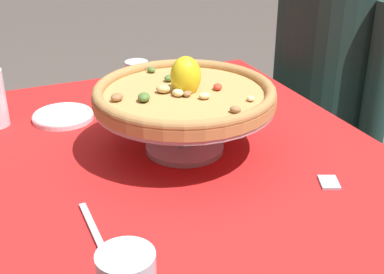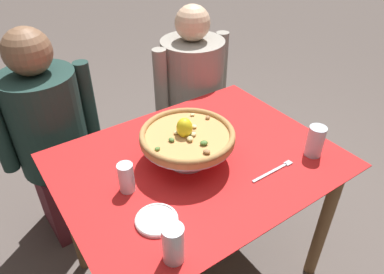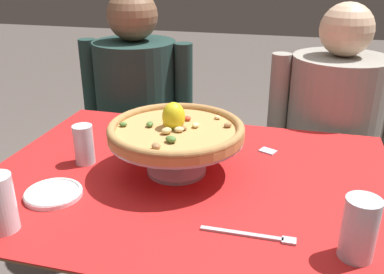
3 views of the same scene
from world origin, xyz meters
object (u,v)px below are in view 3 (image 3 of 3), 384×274
water_glass_side_left (84,147)px  pizza_stand (176,146)px  sugar_packet (268,151)px  water_glass_front_right (359,232)px  pizza (176,129)px  water_glass_front_left (0,206)px  dinner_fork (253,235)px  side_plate (53,193)px  diner_left (138,125)px  diner_right (330,150)px

water_glass_side_left → pizza_stand: bearing=2.9°
sugar_packet → water_glass_front_right: bearing=-64.7°
pizza → water_glass_front_left: pizza is taller
water_glass_side_left → sugar_packet: 0.58m
water_glass_side_left → dinner_fork: (0.54, -0.24, -0.05)m
dinner_fork → side_plate: bearing=175.4°
diner_left → diner_right: bearing=-2.4°
pizza_stand → water_glass_front_left: size_ratio=2.76×
sugar_packet → diner_left: bearing=143.2°
water_glass_front_left → diner_right: 1.31m
pizza_stand → water_glass_side_left: size_ratio=3.16×
pizza → water_glass_side_left: (-0.29, -0.01, -0.08)m
water_glass_side_left → diner_left: 0.74m
pizza_stand → diner_right: (0.48, 0.65, -0.25)m
water_glass_side_left → diner_right: diner_right is taller
pizza → water_glass_front_left: bearing=-129.1°
dinner_fork → water_glass_front_left: bearing=-168.3°
water_glass_front_left → sugar_packet: size_ratio=2.79×
side_plate → diner_left: 0.93m
water_glass_side_left → dinner_fork: bearing=-24.2°
diner_right → diner_left: bearing=177.6°
pizza_stand → sugar_packet: pizza_stand is taller
water_glass_side_left → water_glass_front_right: water_glass_front_right is taller
dinner_fork → water_glass_front_right: bearing=-3.4°
water_glass_front_left → diner_left: size_ratio=0.11×
sugar_packet → diner_right: size_ratio=0.04×
diner_left → water_glass_front_left: bearing=-85.0°
diner_right → side_plate: bearing=-131.0°
pizza_stand → side_plate: 0.36m
dinner_fork → sugar_packet: size_ratio=4.35×
water_glass_front_left → side_plate: bearing=79.5°
water_glass_front_left → diner_right: diner_right is taller
water_glass_front_right → side_plate: water_glass_front_right is taller
pizza → diner_right: bearing=53.8°
water_glass_front_left → side_plate: water_glass_front_left is taller
water_glass_side_left → dinner_fork: size_ratio=0.56×
water_glass_front_right → sugar_packet: (-0.23, 0.48, -0.06)m
pizza → diner_right: diner_right is taller
side_plate → diner_left: diner_left is taller
pizza → dinner_fork: 0.39m
water_glass_front_left → water_glass_front_right: 0.79m
diner_left → water_glass_front_right: bearing=-47.8°
pizza → water_glass_front_right: 0.55m
pizza_stand → water_glass_front_right: size_ratio=2.77×
water_glass_front_left → sugar_packet: water_glass_front_left is taller
side_plate → dinner_fork: side_plate is taller
diner_right → sugar_packet: bearing=-117.3°
water_glass_front_right → diner_right: size_ratio=0.12×
dinner_fork → diner_left: bearing=124.7°
diner_left → diner_right: 0.88m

